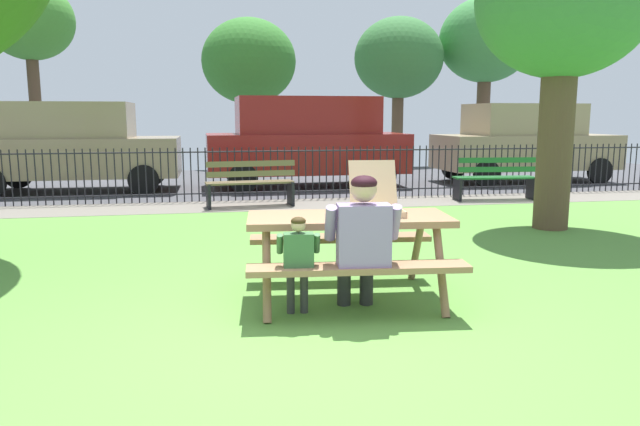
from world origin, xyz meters
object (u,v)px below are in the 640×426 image
Objects in this scene: parked_car_left at (74,146)px; far_tree_center at (249,62)px; park_bench_right at (496,179)px; adult_at_table at (362,239)px; parked_car_right at (524,142)px; far_tree_midright at (399,59)px; parked_car_center at (307,140)px; picnic_table_foreground at (348,234)px; pizza_box_open at (376,204)px; park_bench_center at (250,184)px; far_tree_midleft at (29,22)px; child_at_table at (298,257)px; far_tree_right at (486,42)px; tree_midground_left at (564,5)px.

far_tree_center is (4.26, 6.48, 2.41)m from parked_car_left.
adult_at_table is at bearing -124.87° from park_bench_right.
park_bench_right is at bearing -19.05° from parked_car_left.
far_tree_midright is (-1.24, 6.48, 2.58)m from parked_car_right.
parked_car_center is at bearing 138.55° from park_bench_right.
pizza_box_open is at bearing 11.59° from picnic_table_foreground.
far_tree_midleft is at bearing 122.77° from park_bench_center.
far_tree_center is (0.69, 15.59, 2.89)m from child_at_table.
picnic_table_foreground is 1.18× the size of park_bench_right.
parked_car_left is 0.99× the size of parked_car_right.
child_at_table is at bearing -127.84° from parked_car_right.
park_bench_center is 7.65m from parked_car_right.
picnic_table_foreground is at bearing -127.18° from parked_car_right.
far_tree_midleft is (-6.53, 15.62, 3.82)m from adult_at_table.
far_tree_right is (12.62, 6.48, 3.23)m from parked_car_left.
far_tree_midleft reaches higher than parked_car_left.
parked_car_left is 5.14m from parked_car_center.
parked_car_right is at bearing 52.67° from park_bench_right.
child_at_table is 11.55m from parked_car_right.
parked_car_center is at bearing 80.28° from child_at_table.
tree_midground_left is (3.74, 2.80, 2.59)m from picnic_table_foreground.
parked_car_center is (1.53, 2.91, 0.68)m from park_bench_center.
park_bench_center is at bearing -121.73° from far_tree_midright.
picnic_table_foreground is 10.85m from parked_car_right.
far_tree_right is at bearing -0.00° from far_tree_midleft.
far_tree_midright reaches higher than far_tree_center.
tree_midground_left reaches higher than picnic_table_foreground.
parked_car_right is at bearing 52.16° from child_at_table.
parked_car_center is at bearing -123.46° from far_tree_midright.
adult_at_table is 15.86m from far_tree_center.
far_tree_center is 8.40m from far_tree_right.
far_tree_midright reaches higher than picnic_table_foreground.
far_tree_right is at bearing 61.29° from pizza_box_open.
tree_midground_left is at bearing 36.82° from picnic_table_foreground.
pizza_box_open is 0.13× the size of parked_car_right.
pizza_box_open is 0.13× the size of parked_car_left.
far_tree_midleft is (-7.57, 6.48, 3.38)m from parked_car_center.
park_bench_center is at bearing -133.81° from far_tree_right.
far_tree_midleft is at bearing 112.69° from adult_at_table.
parked_car_right is at bearing 64.28° from tree_midground_left.
park_bench_right is 4.45m from parked_car_center.
park_bench_right is (4.82, 0.00, 0.00)m from park_bench_center.
parked_car_left is at bearing 114.15° from adult_at_table.
tree_midground_left reaches higher than parked_car_right.
picnic_table_foreground is 1.18× the size of park_bench_center.
picnic_table_foreground is 9.57m from parked_car_left.
far_tree_right is at bearing 68.80° from tree_midground_left.
far_tree_right is at bearing 61.37° from adult_at_table.
pizza_box_open is at bearing -125.63° from park_bench_right.
parked_car_center is 0.80× the size of far_tree_right.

